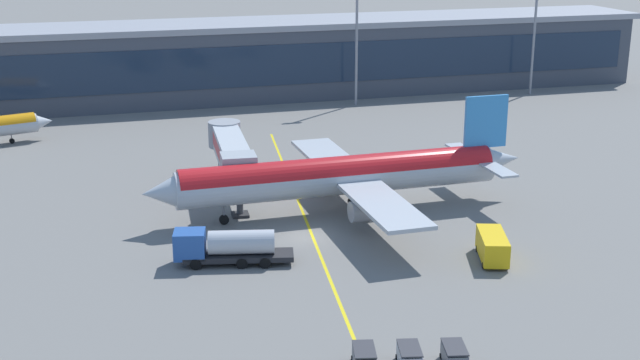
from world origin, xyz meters
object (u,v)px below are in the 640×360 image
(fuel_tanker, at_px, (226,246))
(baggage_cart_1, at_px, (409,356))
(baggage_cart_2, at_px, (454,355))
(lavatory_truck, at_px, (493,246))
(baggage_cart_0, at_px, (364,357))
(main_airliner, at_px, (342,175))

(fuel_tanker, height_order, baggage_cart_1, fuel_tanker)
(baggage_cart_1, height_order, baggage_cart_2, same)
(lavatory_truck, bearing_deg, baggage_cart_0, -139.58)
(main_airliner, distance_m, baggage_cart_2, 33.46)
(baggage_cart_0, xyz_separation_m, baggage_cart_2, (6.23, -1.47, 0.00))
(baggage_cart_1, bearing_deg, baggage_cart_0, 166.72)
(fuel_tanker, relative_size, lavatory_truck, 1.78)
(lavatory_truck, distance_m, baggage_cart_2, 20.22)
(baggage_cart_0, xyz_separation_m, baggage_cart_1, (3.11, -0.73, 0.00))
(fuel_tanker, bearing_deg, baggage_cart_0, -74.25)
(fuel_tanker, xyz_separation_m, lavatory_truck, (23.74, -6.08, -0.32))
(lavatory_truck, distance_m, baggage_cart_0, 23.34)
(lavatory_truck, relative_size, baggage_cart_1, 2.12)
(main_airliner, relative_size, baggage_cart_0, 14.31)
(fuel_tanker, distance_m, baggage_cart_0, 22.05)
(main_airliner, height_order, baggage_cart_0, main_airliner)
(main_airliner, distance_m, baggage_cart_0, 33.03)
(lavatory_truck, bearing_deg, main_airliner, 119.13)
(lavatory_truck, height_order, baggage_cart_2, lavatory_truck)
(main_airliner, height_order, fuel_tanker, main_airliner)
(baggage_cart_0, relative_size, baggage_cart_1, 1.00)
(lavatory_truck, bearing_deg, baggage_cart_1, -132.72)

